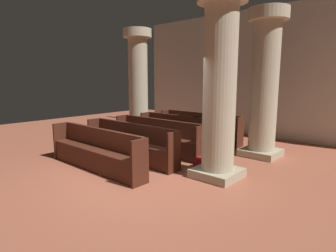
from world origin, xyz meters
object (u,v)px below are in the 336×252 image
object	(u,v)px
pillar_aisle_rear	(220,83)
hymn_book	(197,117)
lectern	(222,125)
pew_row_3	(130,141)
pew_row_0	(199,126)
kneeler_box_red	(203,163)
pillar_aisle_side	(265,82)
pillar_far_side	(138,81)
pew_row_1	(180,130)
pew_row_4	(96,148)
pew_row_2	(157,135)

from	to	relation	value
pillar_aisle_rear	hymn_book	xyz separation A→B (m)	(-1.90, 1.86, -1.04)
lectern	pew_row_3	bearing A→B (deg)	-94.22
pew_row_0	pew_row_3	distance (m)	3.08
pillar_aisle_rear	kneeler_box_red	world-z (taller)	pillar_aisle_rear
pillar_aisle_side	pillar_far_side	bearing A→B (deg)	-178.08
pillar_far_side	lectern	bearing A→B (deg)	31.37
pillar_aisle_side	pew_row_1	bearing A→B (deg)	-166.56
pew_row_1	kneeler_box_red	xyz separation A→B (m)	(1.84, -1.40, -0.38)
pew_row_1	pew_row_3	world-z (taller)	same
pillar_aisle_side	pillar_aisle_rear	size ratio (longest dim) A/B	1.00
pew_row_4	kneeler_box_red	bearing A→B (deg)	42.45
pillar_aisle_side	lectern	size ratio (longest dim) A/B	3.54
kneeler_box_red	lectern	bearing A→B (deg)	114.25
pew_row_2	pew_row_3	xyz separation A→B (m)	(0.00, -1.03, 0.00)
hymn_book	pew_row_2	bearing A→B (deg)	-111.71
pew_row_1	pew_row_4	bearing A→B (deg)	-90.00
hymn_book	pew_row_4	bearing A→B (deg)	-98.43
hymn_book	kneeler_box_red	world-z (taller)	hymn_book
pew_row_1	pillar_aisle_rear	world-z (taller)	pillar_aisle_rear
pew_row_0	pew_row_4	size ratio (longest dim) A/B	1.00
pew_row_3	hymn_book	size ratio (longest dim) A/B	14.37
pew_row_0	pew_row_3	world-z (taller)	same
pillar_aisle_rear	pew_row_2	bearing A→B (deg)	164.91
pew_row_1	hymn_book	distance (m)	0.68
pew_row_0	pew_row_1	xyz separation A→B (m)	(0.00, -1.03, 0.00)
pew_row_0	pillar_far_side	world-z (taller)	pillar_far_side
pillar_far_side	pillar_aisle_rear	size ratio (longest dim) A/B	1.00
pew_row_2	pillar_aisle_rear	world-z (taller)	pillar_aisle_rear
pew_row_4	pillar_aisle_rear	world-z (taller)	pillar_aisle_rear
pew_row_2	pillar_far_side	size ratio (longest dim) A/B	0.80
pillar_aisle_side	pew_row_3	bearing A→B (deg)	-132.21
pew_row_1	pew_row_4	world-z (taller)	same
pew_row_3	kneeler_box_red	bearing A→B (deg)	19.59
pew_row_0	pew_row_4	xyz separation A→B (m)	(0.00, -4.11, 0.00)
pew_row_1	pew_row_4	xyz separation A→B (m)	(0.00, -3.08, 0.00)
pew_row_2	pillar_aisle_side	distance (m)	3.23
pew_row_1	lectern	size ratio (longest dim) A/B	2.84
pew_row_3	pillar_aisle_side	world-z (taller)	pillar_aisle_side
pew_row_0	pew_row_3	xyz separation A→B (m)	(0.00, -3.08, 0.00)
pillar_far_side	kneeler_box_red	bearing A→B (deg)	-23.49
pew_row_4	hymn_book	bearing A→B (deg)	81.57
pew_row_1	pew_row_4	distance (m)	3.08
pillar_aisle_side	hymn_book	world-z (taller)	pillar_aisle_side
pew_row_2	kneeler_box_red	bearing A→B (deg)	-11.47
pillar_aisle_side	pew_row_4	bearing A→B (deg)	-123.09
lectern	pew_row_4	bearing A→B (deg)	-93.38
pew_row_1	pew_row_3	size ratio (longest dim) A/B	1.00
pew_row_0	pillar_aisle_rear	distance (m)	3.89
pillar_aisle_side	pillar_aisle_rear	world-z (taller)	same
pew_row_1	kneeler_box_red	distance (m)	2.34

